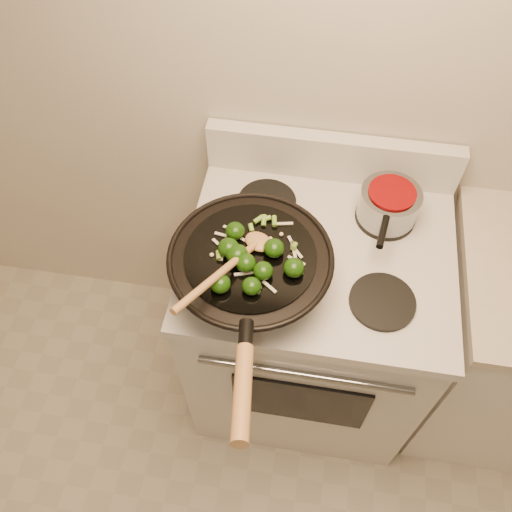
# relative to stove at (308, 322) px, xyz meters

# --- Properties ---
(stove) EXTENTS (0.78, 0.67, 1.08)m
(stove) POSITION_rel_stove_xyz_m (0.00, 0.00, 0.00)
(stove) COLOR silver
(stove) RESTS_ON ground
(wok) EXTENTS (0.43, 0.72, 0.23)m
(wok) POSITION_rel_stove_xyz_m (-0.18, -0.16, 0.54)
(wok) COLOR black
(wok) RESTS_ON stove
(stirfry) EXTENTS (0.25, 0.26, 0.05)m
(stirfry) POSITION_rel_stove_xyz_m (-0.17, -0.18, 0.61)
(stirfry) COLOR #153708
(stirfry) RESTS_ON wok
(wooden_spoon) EXTENTS (0.20, 0.32, 0.09)m
(wooden_spoon) POSITION_rel_stove_xyz_m (-0.21, -0.19, 0.62)
(wooden_spoon) COLOR #AE7944
(wooden_spoon) RESTS_ON wok
(saucepan) EXTENTS (0.18, 0.28, 0.10)m
(saucepan) POSITION_rel_stove_xyz_m (0.18, 0.15, 0.51)
(saucepan) COLOR gray
(saucepan) RESTS_ON stove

